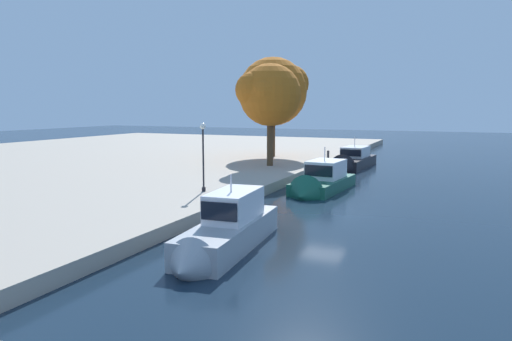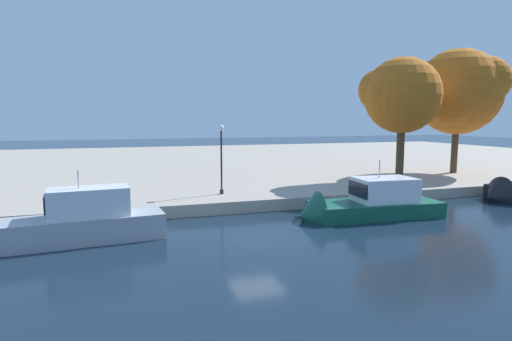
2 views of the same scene
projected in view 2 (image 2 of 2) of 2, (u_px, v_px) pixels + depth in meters
ground_plane at (257, 239)px, 21.08m from camera, size 220.00×220.00×0.00m
dock_promenade at (170, 164)px, 52.24m from camera, size 120.00×55.00×0.77m
motor_yacht_1 at (66, 227)px, 20.23m from camera, size 9.30×2.99×4.09m
motor_yacht_2 at (365, 207)px, 25.68m from camera, size 8.97×3.52×4.58m
lamp_post at (221, 151)px, 28.89m from camera, size 0.41×0.41×4.70m
tree_0 at (398, 95)px, 34.45m from camera, size 6.20×6.11×10.04m
tree_2 at (460, 92)px, 39.53m from camera, size 8.23×7.96×11.58m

